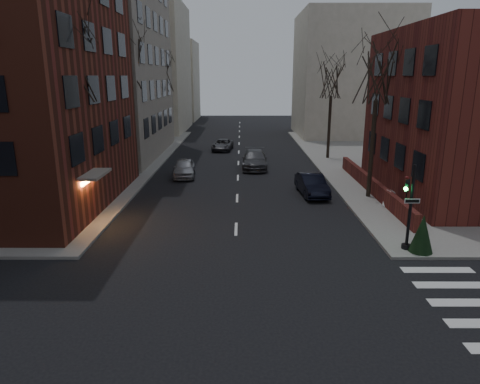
# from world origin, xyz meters

# --- Properties ---
(building_left_tan) EXTENTS (18.00, 18.00, 28.00)m
(building_left_tan) POSITION_xyz_m (-17.00, 34.00, 14.00)
(building_left_tan) COLOR gray
(building_left_tan) RESTS_ON ground
(low_wall_right) EXTENTS (0.35, 16.00, 1.00)m
(low_wall_right) POSITION_xyz_m (9.30, 19.00, 0.65)
(low_wall_right) COLOR maroon
(low_wall_right) RESTS_ON sidewalk_far_right
(building_distant_la) EXTENTS (14.00, 16.00, 18.00)m
(building_distant_la) POSITION_xyz_m (-15.00, 55.00, 9.00)
(building_distant_la) COLOR beige
(building_distant_la) RESTS_ON ground
(building_distant_ra) EXTENTS (14.00, 14.00, 16.00)m
(building_distant_ra) POSITION_xyz_m (15.00, 50.00, 8.00)
(building_distant_ra) COLOR beige
(building_distant_ra) RESTS_ON ground
(building_distant_lb) EXTENTS (10.00, 12.00, 14.00)m
(building_distant_lb) POSITION_xyz_m (-13.00, 72.00, 7.00)
(building_distant_lb) COLOR beige
(building_distant_lb) RESTS_ON ground
(traffic_signal) EXTENTS (0.76, 0.44, 4.00)m
(traffic_signal) POSITION_xyz_m (7.94, 8.99, 1.91)
(traffic_signal) COLOR black
(traffic_signal) RESTS_ON sidewalk_far_right
(tree_left_a) EXTENTS (4.18, 4.18, 10.26)m
(tree_left_a) POSITION_xyz_m (-8.80, 14.00, 8.47)
(tree_left_a) COLOR #2D231C
(tree_left_a) RESTS_ON sidewalk_far_left
(tree_left_b) EXTENTS (4.40, 4.40, 10.80)m
(tree_left_b) POSITION_xyz_m (-8.80, 26.00, 8.91)
(tree_left_b) COLOR #2D231C
(tree_left_b) RESTS_ON sidewalk_far_left
(tree_left_c) EXTENTS (3.96, 3.96, 9.72)m
(tree_left_c) POSITION_xyz_m (-8.80, 40.00, 8.03)
(tree_left_c) COLOR #2D231C
(tree_left_c) RESTS_ON sidewalk_far_left
(tree_right_a) EXTENTS (3.96, 3.96, 9.72)m
(tree_right_a) POSITION_xyz_m (8.80, 18.00, 8.03)
(tree_right_a) COLOR #2D231C
(tree_right_a) RESTS_ON sidewalk_far_right
(tree_right_b) EXTENTS (3.74, 3.74, 9.18)m
(tree_right_b) POSITION_xyz_m (8.80, 32.00, 7.59)
(tree_right_b) COLOR #2D231C
(tree_right_b) RESTS_ON sidewalk_far_right
(streetlamp_near) EXTENTS (0.36, 0.36, 6.28)m
(streetlamp_near) POSITION_xyz_m (-8.20, 22.00, 4.24)
(streetlamp_near) COLOR black
(streetlamp_near) RESTS_ON sidewalk_far_left
(streetlamp_far) EXTENTS (0.36, 0.36, 6.28)m
(streetlamp_far) POSITION_xyz_m (-8.20, 42.00, 4.24)
(streetlamp_far) COLOR black
(streetlamp_far) RESTS_ON sidewalk_far_left
(parked_sedan) EXTENTS (1.93, 4.53, 1.45)m
(parked_sedan) POSITION_xyz_m (5.13, 18.86, 0.73)
(parked_sedan) COLOR black
(parked_sedan) RESTS_ON ground
(car_lane_silver) EXTENTS (2.01, 4.32, 1.43)m
(car_lane_silver) POSITION_xyz_m (-4.37, 24.38, 0.72)
(car_lane_silver) COLOR #A9A9AE
(car_lane_silver) RESTS_ON ground
(car_lane_gray) EXTENTS (2.32, 5.40, 1.55)m
(car_lane_gray) POSITION_xyz_m (1.47, 27.72, 0.78)
(car_lane_gray) COLOR #3D3D42
(car_lane_gray) RESTS_ON ground
(car_lane_far) EXTENTS (2.45, 4.48, 1.19)m
(car_lane_far) POSITION_xyz_m (-1.80, 37.20, 0.60)
(car_lane_far) COLOR #3E3D42
(car_lane_far) RESTS_ON ground
(sandwich_board) EXTENTS (0.54, 0.70, 1.03)m
(sandwich_board) POSITION_xyz_m (9.43, 15.61, 0.66)
(sandwich_board) COLOR white
(sandwich_board) RESTS_ON sidewalk_far_right
(evergreen_shrub) EXTENTS (1.20, 1.20, 1.77)m
(evergreen_shrub) POSITION_xyz_m (8.52, 8.63, 1.04)
(evergreen_shrub) COLOR black
(evergreen_shrub) RESTS_ON sidewalk_far_right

